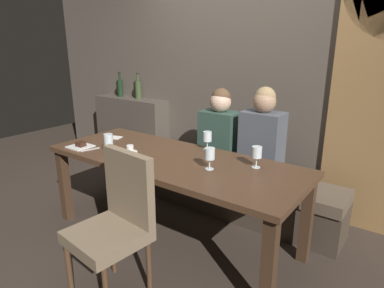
# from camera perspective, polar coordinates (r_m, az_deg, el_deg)

# --- Properties ---
(ground) EXTENTS (9.00, 9.00, 0.00)m
(ground) POSITION_cam_1_polar(r_m,az_deg,el_deg) (3.05, -3.27, -15.55)
(ground) COLOR #382D26
(back_wall_tiled) EXTENTS (6.00, 0.12, 3.00)m
(back_wall_tiled) POSITION_cam_1_polar(r_m,az_deg,el_deg) (3.60, 9.13, 14.55)
(back_wall_tiled) COLOR brown
(back_wall_tiled) RESTS_ON ground
(back_counter) EXTENTS (1.10, 0.28, 0.95)m
(back_counter) POSITION_cam_1_polar(r_m,az_deg,el_deg) (4.55, -10.21, 1.85)
(back_counter) COLOR #494138
(back_counter) RESTS_ON ground
(dining_table) EXTENTS (2.20, 0.84, 0.74)m
(dining_table) POSITION_cam_1_polar(r_m,az_deg,el_deg) (2.75, -3.49, -4.03)
(dining_table) COLOR #412B1C
(dining_table) RESTS_ON ground
(banquette_bench) EXTENTS (2.50, 0.44, 0.45)m
(banquette_bench) POSITION_cam_1_polar(r_m,az_deg,el_deg) (3.44, 4.12, -7.26)
(banquette_bench) COLOR #40352A
(banquette_bench) RESTS_ON ground
(chair_near_side) EXTENTS (0.48, 0.48, 0.98)m
(chair_near_side) POSITION_cam_1_polar(r_m,az_deg,el_deg) (2.24, -12.82, -12.20)
(chair_near_side) COLOR #4C3321
(chair_near_side) RESTS_ON ground
(diner_redhead) EXTENTS (0.36, 0.24, 0.79)m
(diner_redhead) POSITION_cam_1_polar(r_m,az_deg,el_deg) (3.21, 4.80, 2.16)
(diner_redhead) COLOR #2D473D
(diner_redhead) RESTS_ON banquette_bench
(diner_bearded) EXTENTS (0.36, 0.24, 0.83)m
(diner_bearded) POSITION_cam_1_polar(r_m,az_deg,el_deg) (3.00, 11.96, 1.28)
(diner_bearded) COLOR #4C515B
(diner_bearded) RESTS_ON banquette_bench
(wine_bottle_dark_red) EXTENTS (0.08, 0.08, 0.33)m
(wine_bottle_dark_red) POSITION_cam_1_polar(r_m,az_deg,el_deg) (4.59, -12.23, 9.46)
(wine_bottle_dark_red) COLOR black
(wine_bottle_dark_red) RESTS_ON back_counter
(wine_bottle_pale_label) EXTENTS (0.08, 0.08, 0.33)m
(wine_bottle_pale_label) POSITION_cam_1_polar(r_m,az_deg,el_deg) (4.36, -9.23, 9.25)
(wine_bottle_pale_label) COLOR #384728
(wine_bottle_pale_label) RESTS_ON back_counter
(wine_glass_far_left) EXTENTS (0.08, 0.08, 0.16)m
(wine_glass_far_left) POSITION_cam_1_polar(r_m,az_deg,el_deg) (2.88, 2.65, 1.22)
(wine_glass_far_left) COLOR silver
(wine_glass_far_left) RESTS_ON dining_table
(wine_glass_near_right) EXTENTS (0.08, 0.08, 0.16)m
(wine_glass_near_right) POSITION_cam_1_polar(r_m,az_deg,el_deg) (2.89, -14.15, 0.70)
(wine_glass_near_right) COLOR silver
(wine_glass_near_right) RESTS_ON dining_table
(wine_glass_center_back) EXTENTS (0.08, 0.08, 0.16)m
(wine_glass_center_back) POSITION_cam_1_polar(r_m,az_deg,el_deg) (2.51, 11.05, -1.48)
(wine_glass_center_back) COLOR silver
(wine_glass_center_back) RESTS_ON dining_table
(wine_glass_end_right) EXTENTS (0.08, 0.08, 0.16)m
(wine_glass_end_right) POSITION_cam_1_polar(r_m,az_deg,el_deg) (2.44, 3.05, -1.85)
(wine_glass_end_right) COLOR silver
(wine_glass_end_right) RESTS_ON dining_table
(espresso_cup) EXTENTS (0.12, 0.12, 0.06)m
(espresso_cup) POSITION_cam_1_polar(r_m,az_deg,el_deg) (2.88, -10.56, -0.93)
(espresso_cup) COLOR white
(espresso_cup) RESTS_ON dining_table
(dessert_plate) EXTENTS (0.19, 0.19, 0.05)m
(dessert_plate) POSITION_cam_1_polar(r_m,az_deg,el_deg) (3.15, -18.60, -0.26)
(dessert_plate) COLOR white
(dessert_plate) RESTS_ON dining_table
(fork_on_table) EXTENTS (0.06, 0.17, 0.01)m
(fork_on_table) POSITION_cam_1_polar(r_m,az_deg,el_deg) (3.04, -17.07, -0.91)
(fork_on_table) COLOR silver
(fork_on_table) RESTS_ON dining_table
(folded_napkin) EXTENTS (0.13, 0.13, 0.01)m
(folded_napkin) POSITION_cam_1_polar(r_m,az_deg,el_deg) (3.36, -13.05, 1.08)
(folded_napkin) COLOR silver
(folded_napkin) RESTS_ON dining_table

